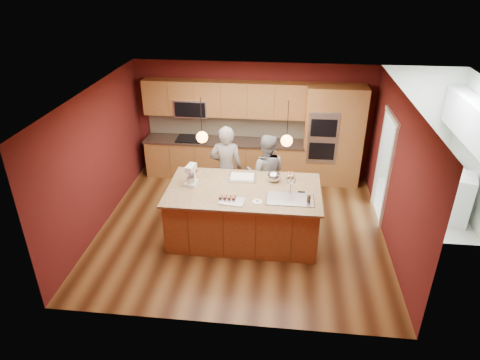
# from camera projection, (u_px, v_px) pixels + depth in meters

# --- Properties ---
(floor) EXTENTS (5.50, 5.50, 0.00)m
(floor) POSITION_uv_depth(u_px,v_px,m) (241.00, 228.00, 8.46)
(floor) COLOR #41230F
(floor) RESTS_ON ground
(ceiling) EXTENTS (5.50, 5.50, 0.00)m
(ceiling) POSITION_uv_depth(u_px,v_px,m) (242.00, 94.00, 7.20)
(ceiling) COLOR silver
(ceiling) RESTS_ON ground
(wall_back) EXTENTS (5.50, 0.00, 5.50)m
(wall_back) POSITION_uv_depth(u_px,v_px,m) (253.00, 120.00, 10.03)
(wall_back) COLOR #511514
(wall_back) RESTS_ON ground
(wall_front) EXTENTS (5.50, 0.00, 5.50)m
(wall_front) POSITION_uv_depth(u_px,v_px,m) (221.00, 249.00, 5.63)
(wall_front) COLOR #511514
(wall_front) RESTS_ON ground
(wall_left) EXTENTS (0.00, 5.00, 5.00)m
(wall_left) POSITION_uv_depth(u_px,v_px,m) (97.00, 159.00, 8.10)
(wall_left) COLOR #511514
(wall_left) RESTS_ON ground
(wall_right) EXTENTS (0.00, 5.00, 5.00)m
(wall_right) POSITION_uv_depth(u_px,v_px,m) (396.00, 174.00, 7.56)
(wall_right) COLOR #511514
(wall_right) RESTS_ON ground
(cabinet_run) EXTENTS (3.74, 0.64, 2.30)m
(cabinet_run) POSITION_uv_depth(u_px,v_px,m) (223.00, 137.00, 10.04)
(cabinet_run) COLOR brown
(cabinet_run) RESTS_ON floor
(oven_column) EXTENTS (1.30, 0.62, 2.30)m
(oven_column) POSITION_uv_depth(u_px,v_px,m) (333.00, 136.00, 9.67)
(oven_column) COLOR brown
(oven_column) RESTS_ON floor
(doorway_trim) EXTENTS (0.08, 1.11, 2.20)m
(doorway_trim) POSITION_uv_depth(u_px,v_px,m) (383.00, 169.00, 8.41)
(doorway_trim) COLOR silver
(doorway_trim) RESTS_ON wall_right
(laundry_room) EXTENTS (2.60, 2.70, 2.70)m
(laundry_room) POSITION_uv_depth(u_px,v_px,m) (474.00, 122.00, 8.18)
(laundry_room) COLOR silver
(laundry_room) RESTS_ON ground
(pendant_left) EXTENTS (0.20, 0.20, 0.80)m
(pendant_left) POSITION_uv_depth(u_px,v_px,m) (202.00, 137.00, 7.36)
(pendant_left) COLOR black
(pendant_left) RESTS_ON ceiling
(pendant_right) EXTENTS (0.20, 0.20, 0.80)m
(pendant_right) POSITION_uv_depth(u_px,v_px,m) (287.00, 140.00, 7.22)
(pendant_right) COLOR black
(pendant_right) RESTS_ON ceiling
(island) EXTENTS (2.78, 1.55, 1.40)m
(island) POSITION_uv_depth(u_px,v_px,m) (244.00, 213.00, 7.97)
(island) COLOR brown
(island) RESTS_ON floor
(person_left) EXTENTS (0.69, 0.48, 1.83)m
(person_left) POSITION_uv_depth(u_px,v_px,m) (226.00, 168.00, 8.74)
(person_left) COLOR black
(person_left) RESTS_ON floor
(person_right) EXTENTS (0.82, 0.65, 1.68)m
(person_right) POSITION_uv_depth(u_px,v_px,m) (266.00, 173.00, 8.70)
(person_right) COLOR gray
(person_right) RESTS_ON floor
(stand_mixer) EXTENTS (0.25, 0.31, 0.39)m
(stand_mixer) POSITION_uv_depth(u_px,v_px,m) (191.00, 176.00, 7.83)
(stand_mixer) COLOR silver
(stand_mixer) RESTS_ON island
(sheet_cake) EXTENTS (0.51, 0.38, 0.05)m
(sheet_cake) POSITION_uv_depth(u_px,v_px,m) (242.00, 177.00, 8.10)
(sheet_cake) COLOR silver
(sheet_cake) RESTS_ON island
(cooling_rack) EXTENTS (0.46, 0.35, 0.02)m
(cooling_rack) POSITION_uv_depth(u_px,v_px,m) (232.00, 201.00, 7.34)
(cooling_rack) COLOR silver
(cooling_rack) RESTS_ON island
(mixing_bowl) EXTENTS (0.25, 0.25, 0.21)m
(mixing_bowl) POSITION_uv_depth(u_px,v_px,m) (274.00, 176.00, 7.96)
(mixing_bowl) COLOR silver
(mixing_bowl) RESTS_ON island
(plate) EXTENTS (0.17, 0.17, 0.01)m
(plate) POSITION_uv_depth(u_px,v_px,m) (257.00, 202.00, 7.33)
(plate) COLOR white
(plate) RESTS_ON island
(tumbler) EXTENTS (0.07, 0.07, 0.13)m
(tumbler) POSITION_uv_depth(u_px,v_px,m) (309.00, 199.00, 7.30)
(tumbler) COLOR #3C2B15
(tumbler) RESTS_ON island
(phone) EXTENTS (0.13, 0.08, 0.01)m
(phone) POSITION_uv_depth(u_px,v_px,m) (301.00, 192.00, 7.63)
(phone) COLOR black
(phone) RESTS_ON island
(cupcakes_left) EXTENTS (0.16, 0.24, 0.07)m
(cupcakes_left) POSITION_uv_depth(u_px,v_px,m) (193.00, 171.00, 8.30)
(cupcakes_left) COLOR tan
(cupcakes_left) RESTS_ON island
(cupcakes_rack) EXTENTS (0.30, 0.15, 0.07)m
(cupcakes_rack) POSITION_uv_depth(u_px,v_px,m) (227.00, 197.00, 7.39)
(cupcakes_rack) COLOR tan
(cupcakes_rack) RESTS_ON island
(cupcakes_right) EXTENTS (0.15, 0.22, 0.07)m
(cupcakes_right) POSITION_uv_depth(u_px,v_px,m) (290.00, 175.00, 8.15)
(cupcakes_right) COLOR tan
(cupcakes_right) RESTS_ON island
(washer) EXTENTS (0.81, 0.82, 1.01)m
(washer) POSITION_uv_depth(u_px,v_px,m) (454.00, 198.00, 8.49)
(washer) COLOR silver
(washer) RESTS_ON floor
(dryer) EXTENTS (0.59, 0.61, 0.93)m
(dryer) POSITION_uv_depth(u_px,v_px,m) (441.00, 181.00, 9.19)
(dryer) COLOR silver
(dryer) RESTS_ON floor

